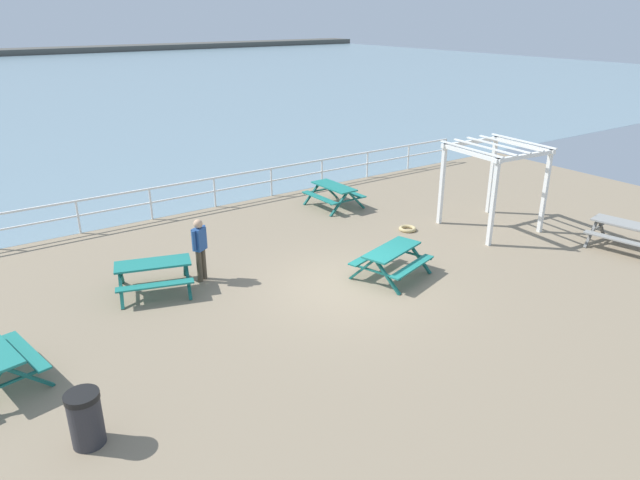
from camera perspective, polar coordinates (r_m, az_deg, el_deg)
ground_plane at (r=14.57m, az=2.73°, el=-5.02°), size 30.00×24.00×0.20m
sea_band at (r=63.87m, az=-28.13°, el=13.52°), size 142.00×90.00×0.01m
seaward_railing at (r=20.53m, az=-10.46°, el=5.29°), size 23.07×0.07×1.08m
picnic_table_near_left at (r=18.84m, az=28.06°, el=0.95°), size 1.83×2.05×0.80m
picnic_table_mid_centre at (r=14.95m, az=7.13°, el=-1.55°), size 2.16×1.96×0.80m
picnic_table_far_left at (r=14.63m, az=-16.22°, el=-2.85°), size 2.16×1.96×0.80m
picnic_table_far_right at (r=20.26m, az=1.39°, el=4.91°), size 1.59×1.85×0.80m
visitor at (r=14.80m, az=-11.85°, el=-0.59°), size 0.47×0.36×1.66m
lattice_pergola at (r=18.65m, az=16.98°, el=6.97°), size 2.62×2.73×2.70m
litter_bin at (r=10.19m, az=-22.25°, el=-16.10°), size 0.55×0.55×0.95m
rope_coil at (r=18.38m, az=8.69°, el=1.12°), size 0.55×0.55×0.11m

